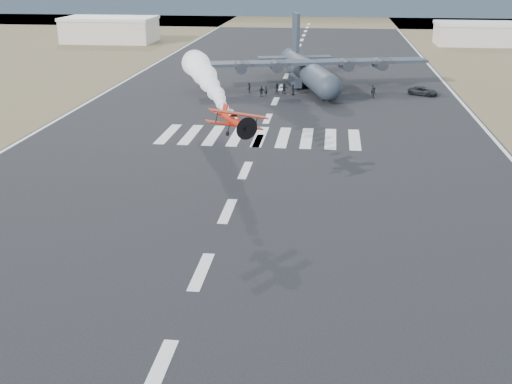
% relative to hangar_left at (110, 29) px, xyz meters
% --- Properties ---
extents(ground, '(500.00, 500.00, 0.00)m').
position_rel_hangar_left_xyz_m(ground, '(52.00, -145.00, -3.41)').
color(ground, black).
rests_on(ground, ground).
extents(scrub_far, '(500.00, 80.00, 0.00)m').
position_rel_hangar_left_xyz_m(scrub_far, '(52.00, 85.00, -3.41)').
color(scrub_far, brown).
rests_on(scrub_far, ground).
extents(runway_markings, '(60.00, 260.00, 0.01)m').
position_rel_hangar_left_xyz_m(runway_markings, '(52.00, -85.00, -3.40)').
color(runway_markings, silver).
rests_on(runway_markings, ground).
extents(hangar_left, '(24.50, 14.50, 6.70)m').
position_rel_hangar_left_xyz_m(hangar_left, '(0.00, 0.00, 0.00)').
color(hangar_left, '#B5AEA1').
rests_on(hangar_left, ground).
extents(hangar_right, '(20.50, 12.50, 5.90)m').
position_rel_hangar_left_xyz_m(hangar_right, '(98.00, 5.00, -0.40)').
color(hangar_right, '#B5AEA1').
rests_on(hangar_right, ground).
extents(aerobatic_biplane, '(5.56, 5.32, 2.83)m').
position_rel_hangar_left_xyz_m(aerobatic_biplane, '(52.40, -118.97, 4.47)').
color(aerobatic_biplane, red).
extents(smoke_trail, '(11.48, 31.50, 3.58)m').
position_rel_hangar_left_xyz_m(smoke_trail, '(44.27, -93.47, 4.72)').
color(smoke_trail, white).
extents(transport_aircraft, '(40.78, 33.33, 11.90)m').
position_rel_hangar_left_xyz_m(transport_aircraft, '(56.59, -59.84, -0.34)').
color(transport_aircraft, '#1F262F').
rests_on(transport_aircraft, ground).
extents(support_vehicle, '(5.35, 4.24, 1.35)m').
position_rel_hangar_left_xyz_m(support_vehicle, '(76.06, -65.31, -2.73)').
color(support_vehicle, black).
rests_on(support_vehicle, ground).
extents(crew_a, '(0.73, 0.67, 1.67)m').
position_rel_hangar_left_xyz_m(crew_a, '(67.70, -66.28, -2.57)').
color(crew_a, black).
rests_on(crew_a, ground).
extents(crew_b, '(0.60, 0.89, 1.74)m').
position_rel_hangar_left_xyz_m(crew_b, '(67.84, -68.44, -2.54)').
color(crew_b, black).
rests_on(crew_b, ground).
extents(crew_c, '(0.81, 1.18, 1.67)m').
position_rel_hangar_left_xyz_m(crew_c, '(46.89, -66.31, -2.57)').
color(crew_c, black).
rests_on(crew_c, ground).
extents(crew_d, '(1.13, 0.96, 1.72)m').
position_rel_hangar_left_xyz_m(crew_d, '(49.39, -69.63, -2.55)').
color(crew_d, black).
rests_on(crew_d, ground).
extents(crew_e, '(0.73, 1.00, 1.86)m').
position_rel_hangar_left_xyz_m(crew_e, '(54.42, -67.75, -2.48)').
color(crew_e, black).
rests_on(crew_e, ground).
extents(crew_f, '(1.70, 0.84, 1.76)m').
position_rel_hangar_left_xyz_m(crew_f, '(52.91, -66.65, -2.53)').
color(crew_f, black).
rests_on(crew_f, ground).
extents(crew_g, '(0.70, 0.64, 1.57)m').
position_rel_hangar_left_xyz_m(crew_g, '(50.05, -68.57, -2.62)').
color(crew_g, black).
rests_on(crew_g, ground).
extents(crew_h, '(1.00, 0.78, 1.82)m').
position_rel_hangar_left_xyz_m(crew_h, '(51.75, -67.28, -2.50)').
color(crew_h, black).
rests_on(crew_h, ground).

